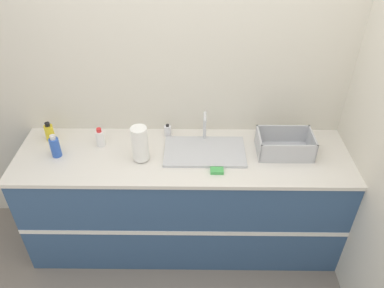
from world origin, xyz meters
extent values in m
plane|color=slate|center=(0.00, 0.00, 0.00)|extent=(12.00, 12.00, 0.00)
cube|color=beige|center=(0.00, 0.69, 1.30)|extent=(4.83, 0.06, 2.60)
cube|color=beige|center=(1.24, 0.33, 1.30)|extent=(0.06, 2.66, 2.60)
cube|color=#33517A|center=(0.00, 0.33, 0.45)|extent=(2.43, 0.66, 0.90)
cube|color=white|center=(0.00, 0.00, 0.45)|extent=(2.43, 0.01, 0.04)
cube|color=silver|center=(0.00, 0.33, 0.91)|extent=(2.45, 0.68, 0.03)
cube|color=silver|center=(0.15, 0.35, 0.94)|extent=(0.59, 0.35, 0.02)
cylinder|color=silver|center=(0.15, 0.51, 1.06)|extent=(0.02, 0.02, 0.23)
cylinder|color=silver|center=(0.15, 0.45, 1.17)|extent=(0.02, 0.12, 0.02)
cylinder|color=#4C4C51|center=(-0.30, 0.27, 0.93)|extent=(0.09, 0.09, 0.01)
cylinder|color=white|center=(-0.30, 0.27, 1.07)|extent=(0.11, 0.11, 0.26)
cube|color=#B7BABF|center=(0.73, 0.36, 0.93)|extent=(0.40, 0.26, 0.01)
cube|color=#B7BABF|center=(0.73, 0.24, 1.01)|extent=(0.40, 0.01, 0.14)
cube|color=#B7BABF|center=(0.73, 0.48, 1.01)|extent=(0.40, 0.01, 0.14)
cube|color=#B7BABF|center=(0.54, 0.36, 1.01)|extent=(0.01, 0.26, 0.14)
cube|color=#B7BABF|center=(0.92, 0.36, 1.01)|extent=(0.01, 0.26, 0.14)
cylinder|color=yellow|center=(-1.02, 0.50, 0.99)|extent=(0.07, 0.07, 0.13)
cylinder|color=black|center=(-1.02, 0.50, 1.07)|extent=(0.04, 0.04, 0.03)
cylinder|color=#2D56B7|center=(-0.92, 0.31, 1.00)|extent=(0.07, 0.07, 0.15)
cylinder|color=silver|center=(-0.92, 0.31, 1.09)|extent=(0.04, 0.04, 0.03)
cylinder|color=white|center=(-0.62, 0.44, 0.99)|extent=(0.06, 0.06, 0.12)
cylinder|color=red|center=(-0.62, 0.44, 1.06)|extent=(0.04, 0.04, 0.03)
cylinder|color=silver|center=(-0.13, 0.57, 0.97)|extent=(0.06, 0.06, 0.09)
cylinder|color=black|center=(-0.13, 0.57, 1.02)|extent=(0.02, 0.02, 0.02)
cube|color=#4CB259|center=(0.23, 0.14, 0.94)|extent=(0.09, 0.06, 0.02)
camera|label=1|loc=(0.08, -1.81, 2.62)|focal=35.00mm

